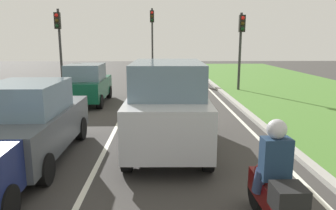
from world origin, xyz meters
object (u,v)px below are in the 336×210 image
at_px(car_suv_ahead, 167,105).
at_px(rider_person, 275,157).
at_px(car_hatchback_far, 87,84).
at_px(car_sedan_left_lane, 29,122).
at_px(traffic_light_overhead_left, 59,35).
at_px(traffic_light_far_median, 152,30).
at_px(motorcycle, 273,200).
at_px(traffic_light_near_right, 241,37).

relative_size(car_suv_ahead, rider_person, 3.90).
relative_size(car_hatchback_far, rider_person, 3.19).
height_order(car_suv_ahead, car_sedan_left_lane, car_suv_ahead).
distance_m(car_sedan_left_lane, rider_person, 5.66).
xyz_separation_m(car_suv_ahead, traffic_light_overhead_left, (-5.91, 10.51, 1.92)).
height_order(car_suv_ahead, traffic_light_far_median, traffic_light_far_median).
height_order(motorcycle, traffic_light_far_median, traffic_light_far_median).
distance_m(car_suv_ahead, car_hatchback_far, 7.07).
bearing_deg(traffic_light_near_right, traffic_light_overhead_left, 174.75).
distance_m(traffic_light_near_right, traffic_light_overhead_left, 10.20).
height_order(car_hatchback_far, motorcycle, car_hatchback_far).
bearing_deg(motorcycle, traffic_light_far_median, 95.07).
height_order(motorcycle, traffic_light_near_right, traffic_light_near_right).
relative_size(car_sedan_left_lane, rider_person, 3.70).
bearing_deg(traffic_light_far_median, car_suv_ahead, -87.44).
relative_size(car_hatchback_far, motorcycle, 1.95).
xyz_separation_m(car_sedan_left_lane, car_hatchback_far, (-0.18, 6.85, -0.04)).
bearing_deg(motorcycle, traffic_light_near_right, 77.35).
bearing_deg(car_suv_ahead, traffic_light_overhead_left, 120.60).
relative_size(car_hatchback_far, traffic_light_far_median, 0.71).
height_order(rider_person, traffic_light_overhead_left, traffic_light_overhead_left).
relative_size(car_sedan_left_lane, traffic_light_far_median, 0.82).
bearing_deg(rider_person, car_sedan_left_lane, 145.39).
bearing_deg(traffic_light_far_median, rider_person, -84.13).
relative_size(car_sedan_left_lane, car_hatchback_far, 1.16).
bearing_deg(car_sedan_left_lane, motorcycle, -34.48).
height_order(car_hatchback_far, traffic_light_near_right, traffic_light_near_right).
height_order(car_hatchback_far, traffic_light_overhead_left, traffic_light_overhead_left).
bearing_deg(car_hatchback_far, rider_person, -64.38).
relative_size(car_suv_ahead, traffic_light_overhead_left, 1.00).
bearing_deg(traffic_light_near_right, car_suv_ahead, -113.91).
bearing_deg(traffic_light_far_median, car_hatchback_far, -103.09).
distance_m(motorcycle, rider_person, 0.62).
relative_size(car_hatchback_far, traffic_light_overhead_left, 0.82).
bearing_deg(traffic_light_near_right, traffic_light_far_median, 121.98).
bearing_deg(car_suv_ahead, traffic_light_near_right, 67.35).
relative_size(car_suv_ahead, car_hatchback_far, 1.22).
distance_m(rider_person, traffic_light_overhead_left, 16.22).
bearing_deg(traffic_light_near_right, motorcycle, -101.86).
xyz_separation_m(motorcycle, traffic_light_overhead_left, (-7.33, 14.39, 2.52)).
bearing_deg(car_suv_ahead, car_hatchback_far, 120.55).
relative_size(traffic_light_near_right, traffic_light_overhead_left, 0.94).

